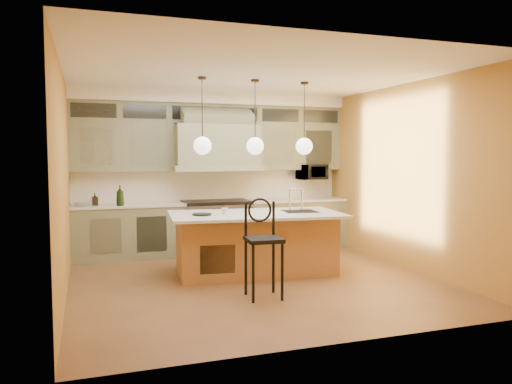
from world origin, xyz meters
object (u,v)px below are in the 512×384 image
object	(u,v)px
range	(217,226)
counter_stool	(263,241)
kitchen_island	(255,242)
microwave	(312,172)

from	to	relation	value
range	counter_stool	world-z (taller)	counter_stool
range	kitchen_island	bearing A→B (deg)	-84.15
counter_stool	kitchen_island	bearing A→B (deg)	79.17
range	kitchen_island	xyz separation A→B (m)	(0.17, -1.70, -0.01)
microwave	kitchen_island	bearing A→B (deg)	-134.58
counter_stool	microwave	distance (m)	3.76
range	microwave	bearing A→B (deg)	3.12
kitchen_island	microwave	world-z (taller)	microwave
counter_stool	microwave	size ratio (longest dim) A/B	2.29
kitchen_island	microwave	xyz separation A→B (m)	(1.78, 1.80, 0.98)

